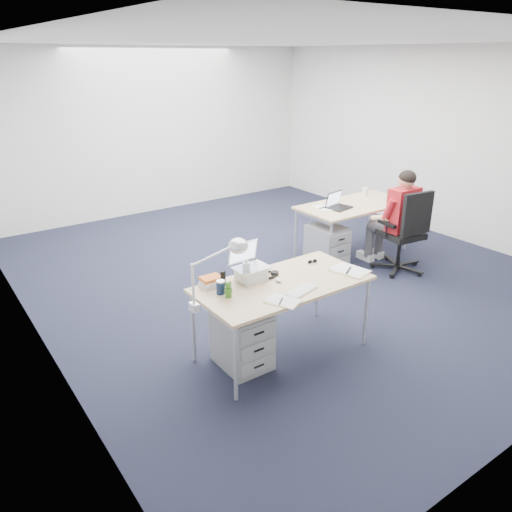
# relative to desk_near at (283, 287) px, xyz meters

# --- Properties ---
(floor) EXTENTS (7.00, 7.00, 0.00)m
(floor) POSITION_rel_desk_near_xyz_m (1.18, 1.55, -0.68)
(floor) COLOR black
(floor) RESTS_ON ground
(room) EXTENTS (6.02, 7.02, 2.80)m
(room) POSITION_rel_desk_near_xyz_m (1.18, 1.55, 1.03)
(room) COLOR silver
(room) RESTS_ON ground
(desk_near) EXTENTS (1.60, 0.80, 0.73)m
(desk_near) POSITION_rel_desk_near_xyz_m (0.00, 0.00, 0.00)
(desk_near) COLOR tan
(desk_near) RESTS_ON ground
(desk_far) EXTENTS (1.60, 0.80, 0.73)m
(desk_far) POSITION_rel_desk_near_xyz_m (2.40, 1.45, 0.00)
(desk_far) COLOR tan
(desk_far) RESTS_ON ground
(office_chair) EXTENTS (0.78, 0.78, 1.10)m
(office_chair) POSITION_rel_desk_near_xyz_m (2.48, 0.64, -0.37)
(office_chair) COLOR black
(office_chair) RESTS_ON ground
(seated_person) EXTENTS (0.41, 0.71, 1.32)m
(seated_person) POSITION_rel_desk_near_xyz_m (2.48, 0.82, -0.02)
(seated_person) COLOR red
(seated_person) RESTS_ON ground
(drawer_pedestal_near) EXTENTS (0.40, 0.50, 0.55)m
(drawer_pedestal_near) POSITION_rel_desk_near_xyz_m (-0.42, 0.05, -0.41)
(drawer_pedestal_near) COLOR gray
(drawer_pedestal_near) RESTS_ON ground
(drawer_pedestal_far) EXTENTS (0.40, 0.50, 0.55)m
(drawer_pedestal_far) POSITION_rel_desk_near_xyz_m (1.80, 1.32, -0.41)
(drawer_pedestal_far) COLOR gray
(drawer_pedestal_far) RESTS_ON ground
(silver_laptop) EXTENTS (0.32, 0.26, 0.33)m
(silver_laptop) POSITION_rel_desk_near_xyz_m (-0.20, 0.21, 0.21)
(silver_laptop) COLOR silver
(silver_laptop) RESTS_ON desk_near
(wireless_keyboard) EXTENTS (0.34, 0.20, 0.02)m
(wireless_keyboard) POSITION_rel_desk_near_xyz_m (0.02, -0.24, 0.05)
(wireless_keyboard) COLOR white
(wireless_keyboard) RESTS_ON desk_near
(computer_mouse) EXTENTS (0.08, 0.10, 0.03)m
(computer_mouse) POSITION_rel_desk_near_xyz_m (-0.02, 0.04, 0.06)
(computer_mouse) COLOR white
(computer_mouse) RESTS_ON desk_near
(headphones) EXTENTS (0.29, 0.26, 0.04)m
(headphones) POSITION_rel_desk_near_xyz_m (-0.04, 0.20, 0.07)
(headphones) COLOR black
(headphones) RESTS_ON desk_near
(can_koozie) EXTENTS (0.10, 0.10, 0.12)m
(can_koozie) POSITION_rel_desk_near_xyz_m (-0.58, 0.13, 0.11)
(can_koozie) COLOR #162747
(can_koozie) RESTS_ON desk_near
(water_bottle) EXTENTS (0.09, 0.09, 0.24)m
(water_bottle) POSITION_rel_desk_near_xyz_m (-0.28, 0.17, 0.17)
(water_bottle) COLOR silver
(water_bottle) RESTS_ON desk_near
(bear_figurine) EXTENTS (0.08, 0.07, 0.14)m
(bear_figurine) POSITION_rel_desk_near_xyz_m (-0.56, 0.04, 0.12)
(bear_figurine) COLOR #25691C
(bear_figurine) RESTS_ON desk_near
(book_stack) EXTENTS (0.21, 0.16, 0.09)m
(book_stack) POSITION_rel_desk_near_xyz_m (-0.56, 0.31, 0.09)
(book_stack) COLOR silver
(book_stack) RESTS_ON desk_near
(cordless_phone) EXTENTS (0.05, 0.03, 0.15)m
(cordless_phone) POSITION_rel_desk_near_xyz_m (-0.49, 0.24, 0.12)
(cordless_phone) COLOR black
(cordless_phone) RESTS_ON desk_near
(papers_left) EXTENTS (0.28, 0.32, 0.01)m
(papers_left) POSITION_rel_desk_near_xyz_m (-0.24, -0.30, 0.05)
(papers_left) COLOR #E3D083
(papers_left) RESTS_ON desk_near
(papers_right) EXTENTS (0.31, 0.38, 0.01)m
(papers_right) POSITION_rel_desk_near_xyz_m (0.68, -0.17, 0.05)
(papers_right) COLOR #E3D083
(papers_right) RESTS_ON desk_near
(sunglasses) EXTENTS (0.11, 0.06, 0.02)m
(sunglasses) POSITION_rel_desk_near_xyz_m (0.52, 0.19, 0.06)
(sunglasses) COLOR black
(sunglasses) RESTS_ON desk_near
(desk_lamp) EXTENTS (0.52, 0.36, 0.55)m
(desk_lamp) POSITION_rel_desk_near_xyz_m (-0.75, -0.01, 0.32)
(desk_lamp) COLOR silver
(desk_lamp) RESTS_ON desk_near
(dark_laptop) EXTENTS (0.37, 0.36, 0.23)m
(dark_laptop) POSITION_rel_desk_near_xyz_m (2.08, 1.41, 0.16)
(dark_laptop) COLOR black
(dark_laptop) RESTS_ON desk_far
(far_cup) EXTENTS (0.09, 0.09, 0.11)m
(far_cup) POSITION_rel_desk_near_xyz_m (2.85, 1.68, 0.10)
(far_cup) COLOR white
(far_cup) RESTS_ON desk_far
(far_papers) EXTENTS (0.28, 0.35, 0.01)m
(far_papers) POSITION_rel_desk_near_xyz_m (1.91, 1.53, 0.05)
(far_papers) COLOR white
(far_papers) RESTS_ON desk_far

